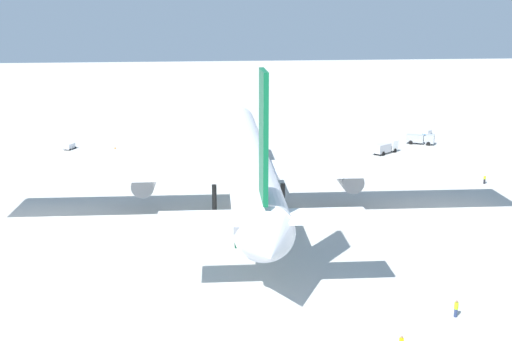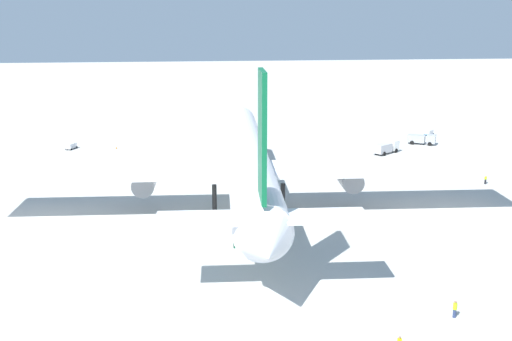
{
  "view_description": "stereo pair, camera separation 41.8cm",
  "coord_description": "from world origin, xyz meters",
  "px_view_note": "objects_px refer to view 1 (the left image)",
  "views": [
    {
      "loc": [
        -87.96,
        9.49,
        28.67
      ],
      "look_at": [
        -5.93,
        -0.61,
        6.97
      ],
      "focal_mm": 41.55,
      "sensor_mm": 36.0,
      "label": 1
    },
    {
      "loc": [
        -88.01,
        9.08,
        28.67
      ],
      "look_at": [
        -5.93,
        -0.61,
        6.97
      ],
      "focal_mm": 41.55,
      "sensor_mm": 36.0,
      "label": 2
    }
  ],
  "objects_px": {
    "service_truck_0": "(420,139)",
    "traffic_cone_1": "(115,148)",
    "airliner": "(248,162)",
    "ground_worker_0": "(456,308)",
    "ground_worker_1": "(485,179)",
    "service_truck_1": "(385,147)",
    "baggage_cart_1": "(427,132)",
    "baggage_cart_0": "(70,146)"
  },
  "relations": [
    {
      "from": "service_truck_0",
      "to": "ground_worker_0",
      "type": "relative_size",
      "value": 3.62
    },
    {
      "from": "ground_worker_1",
      "to": "traffic_cone_1",
      "type": "relative_size",
      "value": 3.24
    },
    {
      "from": "service_truck_0",
      "to": "traffic_cone_1",
      "type": "height_order",
      "value": "service_truck_0"
    },
    {
      "from": "baggage_cart_0",
      "to": "ground_worker_1",
      "type": "relative_size",
      "value": 1.97
    },
    {
      "from": "service_truck_0",
      "to": "traffic_cone_1",
      "type": "relative_size",
      "value": 11.65
    },
    {
      "from": "baggage_cart_0",
      "to": "traffic_cone_1",
      "type": "bearing_deg",
      "value": -95.12
    },
    {
      "from": "service_truck_1",
      "to": "baggage_cart_1",
      "type": "height_order",
      "value": "service_truck_1"
    },
    {
      "from": "airliner",
      "to": "ground_worker_0",
      "type": "height_order",
      "value": "airliner"
    },
    {
      "from": "traffic_cone_1",
      "to": "service_truck_1",
      "type": "bearing_deg",
      "value": -101.21
    },
    {
      "from": "baggage_cart_1",
      "to": "ground_worker_1",
      "type": "bearing_deg",
      "value": 170.0
    },
    {
      "from": "ground_worker_1",
      "to": "traffic_cone_1",
      "type": "bearing_deg",
      "value": 61.56
    },
    {
      "from": "service_truck_0",
      "to": "baggage_cart_0",
      "type": "distance_m",
      "value": 79.13
    },
    {
      "from": "airliner",
      "to": "traffic_cone_1",
      "type": "relative_size",
      "value": 141.37
    },
    {
      "from": "airliner",
      "to": "traffic_cone_1",
      "type": "bearing_deg",
      "value": 29.23
    },
    {
      "from": "airliner",
      "to": "baggage_cart_0",
      "type": "relative_size",
      "value": 22.08
    },
    {
      "from": "service_truck_1",
      "to": "ground_worker_0",
      "type": "bearing_deg",
      "value": 166.45
    },
    {
      "from": "service_truck_0",
      "to": "service_truck_1",
      "type": "distance_m",
      "value": 13.73
    },
    {
      "from": "service_truck_0",
      "to": "traffic_cone_1",
      "type": "distance_m",
      "value": 69.24
    },
    {
      "from": "baggage_cart_0",
      "to": "baggage_cart_1",
      "type": "bearing_deg",
      "value": -86.09
    },
    {
      "from": "traffic_cone_1",
      "to": "airliner",
      "type": "bearing_deg",
      "value": -150.77
    },
    {
      "from": "service_truck_0",
      "to": "service_truck_1",
      "type": "relative_size",
      "value": 0.96
    },
    {
      "from": "service_truck_1",
      "to": "ground_worker_1",
      "type": "distance_m",
      "value": 26.76
    },
    {
      "from": "ground_worker_1",
      "to": "service_truck_0",
      "type": "bearing_deg",
      "value": -2.89
    },
    {
      "from": "service_truck_0",
      "to": "ground_worker_1",
      "type": "height_order",
      "value": "service_truck_0"
    },
    {
      "from": "airliner",
      "to": "ground_worker_0",
      "type": "relative_size",
      "value": 43.9
    },
    {
      "from": "airliner",
      "to": "service_truck_1",
      "type": "distance_m",
      "value": 47.06
    },
    {
      "from": "ground_worker_1",
      "to": "traffic_cone_1",
      "type": "xyz_separation_m",
      "value": [
        36.55,
        67.47,
        -0.64
      ]
    },
    {
      "from": "traffic_cone_1",
      "to": "baggage_cart_0",
      "type": "bearing_deg",
      "value": 84.88
    },
    {
      "from": "service_truck_1",
      "to": "traffic_cone_1",
      "type": "relative_size",
      "value": 12.15
    },
    {
      "from": "baggage_cart_1",
      "to": "traffic_cone_1",
      "type": "distance_m",
      "value": 75.4
    },
    {
      "from": "baggage_cart_0",
      "to": "ground_worker_0",
      "type": "distance_m",
      "value": 96.67
    },
    {
      "from": "service_truck_1",
      "to": "ground_worker_1",
      "type": "height_order",
      "value": "service_truck_1"
    },
    {
      "from": "service_truck_0",
      "to": "ground_worker_1",
      "type": "relative_size",
      "value": 3.59
    },
    {
      "from": "airliner",
      "to": "service_truck_0",
      "type": "relative_size",
      "value": 12.14
    },
    {
      "from": "airliner",
      "to": "ground_worker_0",
      "type": "distance_m",
      "value": 40.85
    },
    {
      "from": "airliner",
      "to": "ground_worker_1",
      "type": "xyz_separation_m",
      "value": [
        7.77,
        -42.68,
        -6.24
      ]
    },
    {
      "from": "baggage_cart_0",
      "to": "ground_worker_0",
      "type": "xyz_separation_m",
      "value": [
        -82.06,
        -51.11,
        0.2
      ]
    },
    {
      "from": "traffic_cone_1",
      "to": "service_truck_0",
      "type": "bearing_deg",
      "value": -92.84
    },
    {
      "from": "ground_worker_1",
      "to": "ground_worker_0",
      "type": "bearing_deg",
      "value": 149.56
    },
    {
      "from": "service_truck_0",
      "to": "baggage_cart_0",
      "type": "relative_size",
      "value": 1.82
    },
    {
      "from": "ground_worker_0",
      "to": "ground_worker_1",
      "type": "relative_size",
      "value": 0.99
    },
    {
      "from": "service_truck_1",
      "to": "baggage_cart_1",
      "type": "relative_size",
      "value": 2.23
    }
  ]
}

